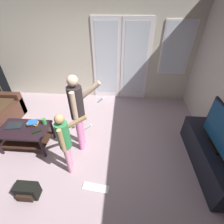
{
  "coord_description": "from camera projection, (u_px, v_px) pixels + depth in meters",
  "views": [
    {
      "loc": [
        0.84,
        -2.05,
        2.58
      ],
      "look_at": [
        0.69,
        0.01,
        1.04
      ],
      "focal_mm": 25.44,
      "sensor_mm": 36.0,
      "label": 1
    }
  ],
  "objects": [
    {
      "name": "backpack",
      "position": [
        27.0,
        191.0,
        2.45
      ],
      "size": [
        0.34,
        0.21,
        0.27
      ],
      "color": "black",
      "rests_on": "ground_plane"
    },
    {
      "name": "loose_keyboard",
      "position": [
        96.0,
        188.0,
        2.62
      ],
      "size": [
        0.45,
        0.18,
        0.02
      ],
      "color": "white",
      "rests_on": "ground_plane"
    },
    {
      "name": "person_child",
      "position": [
        65.0,
        140.0,
        2.48
      ],
      "size": [
        0.51,
        0.39,
        1.24
      ],
      "color": "pink",
      "rests_on": "ground_plane"
    },
    {
      "name": "coffee_table",
      "position": [
        25.0,
        133.0,
        3.17
      ],
      "size": [
        0.95,
        0.58,
        0.47
      ],
      "color": "black",
      "rests_on": "ground_plane"
    },
    {
      "name": "laptop_closed",
      "position": [
        14.0,
        125.0,
        3.15
      ],
      "size": [
        0.34,
        0.27,
        0.02
      ],
      "primitive_type": "cube",
      "rotation": [
        0.0,
        0.0,
        0.15
      ],
      "color": "black",
      "rests_on": "coffee_table"
    },
    {
      "name": "book_stack",
      "position": [
        33.0,
        123.0,
        3.16
      ],
      "size": [
        0.23,
        0.2,
        0.08
      ],
      "color": "orange",
      "rests_on": "coffee_table"
    },
    {
      "name": "ground_plane",
      "position": [
        78.0,
        152.0,
        3.24
      ],
      "size": [
        5.52,
        4.61,
        0.02
      ],
      "primitive_type": "cube",
      "color": "#A78F96"
    },
    {
      "name": "flat_screen_tv",
      "position": [
        223.0,
        131.0,
        2.48
      ],
      "size": [
        0.08,
        0.98,
        0.7
      ],
      "color": "black",
      "rests_on": "tv_stand"
    },
    {
      "name": "tv_stand",
      "position": [
        209.0,
        156.0,
        2.84
      ],
      "size": [
        0.44,
        1.66,
        0.5
      ],
      "color": "black",
      "rests_on": "ground_plane"
    },
    {
      "name": "person_adult",
      "position": [
        78.0,
        109.0,
        2.8
      ],
      "size": [
        0.58,
        0.46,
        1.58
      ],
      "color": "pink",
      "rests_on": "ground_plane"
    },
    {
      "name": "wall_back_with_doors",
      "position": [
        97.0,
        49.0,
        4.2
      ],
      "size": [
        5.52,
        0.09,
        2.89
      ],
      "color": "beige",
      "rests_on": "ground_plane"
    },
    {
      "name": "tv_remote_black",
      "position": [
        37.0,
        132.0,
        3.0
      ],
      "size": [
        0.17,
        0.14,
        0.02
      ],
      "primitive_type": "cube",
      "rotation": [
        0.0,
        0.0,
        0.61
      ],
      "color": "black",
      "rests_on": "coffee_table"
    },
    {
      "name": "cup_near_edge",
      "position": [
        44.0,
        121.0,
        3.16
      ],
      "size": [
        0.08,
        0.08,
        0.13
      ],
      "primitive_type": "cylinder",
      "color": "#348845",
      "rests_on": "coffee_table"
    }
  ]
}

